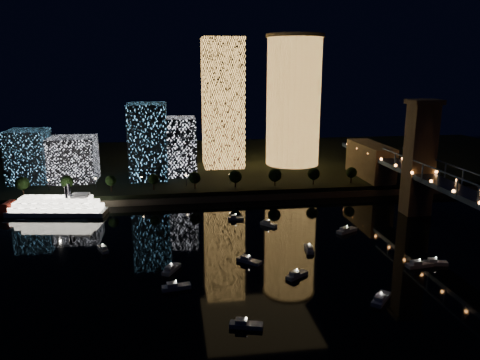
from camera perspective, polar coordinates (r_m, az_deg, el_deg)
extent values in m
plane|color=black|center=(154.25, 7.65, -10.75)|extent=(520.00, 520.00, 0.00)
cube|color=black|center=(303.65, -0.49, 2.14)|extent=(420.00, 160.00, 5.00)
cube|color=#6B5E4C|center=(228.97, 2.13, -2.00)|extent=(420.00, 6.00, 3.00)
cylinder|color=#FFB251|center=(284.50, 6.54, 9.36)|extent=(32.00, 32.00, 74.57)
cylinder|color=#6B5E4C|center=(284.19, 6.75, 17.08)|extent=(34.00, 34.00, 2.00)
cube|color=#FFB251|center=(277.58, -2.12, 9.31)|extent=(23.37, 23.37, 74.36)
cube|color=white|center=(259.84, -8.23, 4.09)|extent=(25.46, 21.54, 31.33)
cube|color=#51A3DC|center=(254.02, -11.12, 4.70)|extent=(19.79, 25.73, 39.58)
cube|color=white|center=(258.51, -19.62, 2.44)|extent=(22.93, 20.85, 22.93)
cube|color=#51A3DC|center=(265.36, -24.34, 2.71)|extent=(19.15, 21.07, 26.82)
cube|color=#6B5E4C|center=(216.05, 21.01, 2.26)|extent=(11.00, 9.00, 48.00)
cube|color=#6B5E4C|center=(212.88, 21.59, 8.86)|extent=(13.00, 11.00, 2.00)
cube|color=#6B5E4C|center=(262.30, 15.55, 1.78)|extent=(12.00, 40.00, 23.00)
cube|color=navy|center=(182.38, 25.27, -0.95)|extent=(0.50, 0.50, 7.00)
cube|color=navy|center=(202.20, 21.60, 0.74)|extent=(0.50, 0.50, 7.00)
cube|color=navy|center=(222.84, 18.60, 2.13)|extent=(0.50, 0.50, 7.00)
sphere|color=orange|center=(173.01, 27.22, -2.49)|extent=(1.20, 1.20, 1.20)
sphere|color=orange|center=(209.96, 20.25, 0.84)|extent=(1.20, 1.20, 1.20)
sphere|color=orange|center=(249.58, 15.42, 3.14)|extent=(1.20, 1.20, 1.20)
cube|color=silver|center=(220.98, -21.38, -3.67)|extent=(43.89, 16.13, 2.14)
cube|color=white|center=(220.41, -21.43, -3.16)|extent=(40.22, 14.72, 1.97)
cube|color=white|center=(219.88, -21.47, -2.67)|extent=(36.55, 13.30, 1.97)
cube|color=white|center=(219.36, -21.52, -2.18)|extent=(31.11, 11.61, 1.97)
cube|color=silver|center=(215.15, -18.90, -1.79)|extent=(7.87, 6.37, 1.61)
cylinder|color=black|center=(214.88, -20.45, -1.39)|extent=(1.25, 1.25, 5.36)
cylinder|color=black|center=(218.11, -20.12, -1.15)|extent=(1.25, 1.25, 5.36)
cylinder|color=maroon|center=(229.36, -26.40, -3.14)|extent=(7.39, 8.89, 6.26)
cube|color=silver|center=(139.65, 16.80, -13.72)|extent=(8.19, 8.71, 1.20)
cube|color=silver|center=(137.99, 16.66, -13.55)|extent=(3.87, 3.94, 1.00)
sphere|color=white|center=(138.76, 16.86, -12.99)|extent=(0.36, 0.36, 0.36)
cube|color=silver|center=(189.55, 12.88, -6.04)|extent=(9.33, 6.82, 1.20)
cube|color=silver|center=(188.21, 12.63, -5.81)|extent=(3.90, 3.57, 1.00)
sphere|color=white|center=(188.89, 12.92, -5.46)|extent=(0.36, 0.36, 0.36)
cube|color=silver|center=(173.76, -16.38, -8.11)|extent=(4.84, 7.29, 1.20)
cube|color=silver|center=(172.41, -16.30, -7.89)|extent=(2.64, 2.97, 1.00)
sphere|color=white|center=(173.04, -16.42, -7.50)|extent=(0.36, 0.36, 0.36)
cube|color=silver|center=(168.86, 8.42, -8.33)|extent=(3.10, 7.57, 1.20)
cube|color=silver|center=(167.44, 8.50, -8.12)|extent=(2.17, 2.76, 1.00)
sphere|color=white|center=(168.12, 8.44, -7.70)|extent=(0.36, 0.36, 0.36)
cube|color=silver|center=(168.70, 22.75, -9.33)|extent=(7.81, 3.77, 1.20)
cube|color=silver|center=(167.91, 22.42, -9.00)|extent=(2.94, 2.41, 1.00)
sphere|color=white|center=(167.96, 22.81, -8.70)|extent=(0.36, 0.36, 0.36)
cube|color=silver|center=(153.09, -8.35, -10.73)|extent=(6.27, 8.51, 1.20)
cube|color=silver|center=(151.65, -8.59, -10.52)|extent=(3.27, 3.57, 1.00)
sphere|color=white|center=(152.27, -8.38, -10.04)|extent=(0.36, 0.36, 0.36)
cube|color=silver|center=(157.51, 1.12, -9.85)|extent=(8.19, 7.62, 1.20)
cube|color=silver|center=(157.69, 0.72, -9.38)|extent=(3.69, 3.62, 1.00)
sphere|color=white|center=(156.72, 1.12, -9.18)|extent=(0.36, 0.36, 0.36)
cube|color=silver|center=(199.16, -0.51, -4.70)|extent=(6.82, 2.72, 1.20)
cube|color=silver|center=(198.77, -0.80, -4.41)|extent=(2.48, 1.93, 1.00)
sphere|color=white|center=(198.53, -0.51, -4.15)|extent=(0.36, 0.36, 0.36)
cube|color=silver|center=(122.34, 0.76, -17.28)|extent=(8.77, 4.77, 1.20)
cube|color=silver|center=(121.90, 0.15, -16.80)|extent=(3.39, 2.86, 1.00)
sphere|color=white|center=(121.33, 0.77, -16.47)|extent=(0.36, 0.36, 0.36)
cube|color=silver|center=(165.25, 21.02, -9.65)|extent=(9.10, 3.87, 1.20)
cube|color=silver|center=(164.09, 20.67, -9.37)|extent=(3.34, 2.65, 1.00)
sphere|color=white|center=(164.49, 21.08, -9.01)|extent=(0.36, 0.36, 0.36)
cube|color=silver|center=(192.22, 3.51, -5.42)|extent=(6.46, 6.80, 1.20)
cube|color=silver|center=(192.46, 3.26, -5.05)|extent=(3.04, 3.09, 1.00)
sphere|color=white|center=(191.58, 3.52, -4.85)|extent=(0.36, 0.36, 0.36)
cube|color=silver|center=(141.67, -7.76, -12.81)|extent=(8.77, 4.04, 1.20)
cube|color=silver|center=(141.01, -8.30, -12.47)|extent=(3.27, 2.65, 1.00)
sphere|color=white|center=(140.79, -7.79, -12.08)|extent=(0.36, 0.36, 0.36)
cube|color=silver|center=(148.68, 6.95, -11.45)|extent=(7.91, 6.49, 1.20)
cube|color=silver|center=(147.40, 6.66, -11.20)|extent=(3.42, 3.23, 1.00)
sphere|color=white|center=(147.84, 6.97, -10.75)|extent=(0.36, 0.36, 0.36)
cylinder|color=black|center=(240.35, -24.92, -1.18)|extent=(0.70, 0.70, 4.00)
sphere|color=black|center=(239.55, -25.00, -0.38)|extent=(6.29, 6.29, 6.29)
cylinder|color=black|center=(235.28, -20.26, -1.05)|extent=(0.70, 0.70, 4.00)
sphere|color=black|center=(234.46, -20.33, -0.22)|extent=(5.94, 5.94, 5.94)
cylinder|color=black|center=(231.83, -15.42, -0.89)|extent=(0.70, 0.70, 4.00)
sphere|color=black|center=(231.00, -15.48, -0.05)|extent=(5.13, 5.13, 5.13)
cylinder|color=black|center=(230.08, -10.48, -0.73)|extent=(0.70, 0.70, 4.00)
sphere|color=black|center=(229.24, -10.52, 0.12)|extent=(5.13, 5.13, 5.13)
cylinder|color=black|center=(230.06, -5.50, -0.56)|extent=(0.70, 0.70, 4.00)
sphere|color=black|center=(229.22, -5.52, 0.28)|extent=(5.95, 5.95, 5.95)
cylinder|color=black|center=(231.77, -0.56, -0.39)|extent=(0.70, 0.70, 4.00)
sphere|color=black|center=(230.93, -0.56, 0.45)|extent=(6.51, 6.51, 6.51)
cylinder|color=black|center=(235.17, 4.28, -0.22)|extent=(0.70, 0.70, 4.00)
sphere|color=black|center=(234.35, 4.29, 0.61)|extent=(6.72, 6.72, 6.72)
cylinder|color=black|center=(240.20, 8.94, -0.05)|extent=(0.70, 0.70, 4.00)
sphere|color=black|center=(239.40, 8.97, 0.76)|extent=(6.24, 6.24, 6.24)
cylinder|color=black|center=(246.75, 13.39, 0.10)|extent=(0.70, 0.70, 4.00)
sphere|color=black|center=(245.97, 13.43, 0.90)|extent=(5.53, 5.53, 5.53)
cylinder|color=black|center=(243.13, -22.29, -0.64)|extent=(0.24, 0.24, 5.00)
sphere|color=#FFCC7F|center=(242.50, -22.35, 0.00)|extent=(0.70, 0.70, 0.70)
cylinder|color=black|center=(238.63, -17.16, -0.48)|extent=(0.24, 0.24, 5.00)
sphere|color=#FFCC7F|center=(237.99, -17.21, 0.18)|extent=(0.70, 0.70, 0.70)
cylinder|color=black|center=(236.11, -11.89, -0.30)|extent=(0.24, 0.24, 5.00)
sphere|color=#FFCC7F|center=(235.46, -11.92, 0.36)|extent=(0.70, 0.70, 0.70)
cylinder|color=black|center=(235.62, -6.55, -0.12)|extent=(0.24, 0.24, 5.00)
sphere|color=#FFCC7F|center=(234.97, -6.57, 0.54)|extent=(0.70, 0.70, 0.70)
cylinder|color=black|center=(237.18, -1.23, 0.06)|extent=(0.24, 0.24, 5.00)
sphere|color=#FFCC7F|center=(236.53, -1.23, 0.72)|extent=(0.70, 0.70, 0.70)
cylinder|color=black|center=(240.74, 3.97, 0.24)|extent=(0.24, 0.24, 5.00)
sphere|color=#FFCC7F|center=(240.11, 3.98, 0.89)|extent=(0.70, 0.70, 0.70)
cylinder|color=black|center=(246.23, 8.99, 0.40)|extent=(0.24, 0.24, 5.00)
sphere|color=#FFCC7F|center=(245.61, 9.01, 1.04)|extent=(0.70, 0.70, 0.70)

